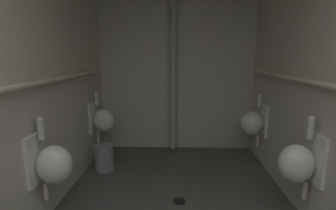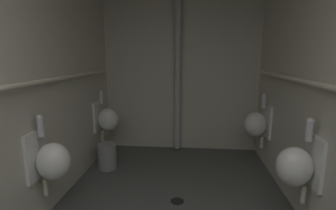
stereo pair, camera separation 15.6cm
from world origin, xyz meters
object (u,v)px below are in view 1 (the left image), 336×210
(urinal_right_far, at_px, (253,122))
(standpipe_back_wall, at_px, (173,66))
(floor_drain, at_px, (179,201))
(waste_bin, at_px, (104,158))
(urinal_left_mid, at_px, (52,163))
(urinal_left_far, at_px, (102,120))
(urinal_right_mid, at_px, (298,162))

(urinal_right_far, bearing_deg, standpipe_back_wall, 155.59)
(floor_drain, xyz_separation_m, waste_bin, (-0.99, 0.72, 0.17))
(urinal_left_mid, distance_m, waste_bin, 1.22)
(urinal_left_far, bearing_deg, standpipe_back_wall, 22.64)
(urinal_right_far, height_order, standpipe_back_wall, standpipe_back_wall)
(urinal_right_mid, bearing_deg, urinal_left_mid, -177.60)
(floor_drain, bearing_deg, urinal_right_mid, -17.67)
(urinal_left_far, xyz_separation_m, standpipe_back_wall, (1.02, 0.42, 0.75))
(urinal_left_mid, bearing_deg, urinal_right_mid, 2.40)
(waste_bin, bearing_deg, urinal_right_far, 7.96)
(urinal_left_mid, height_order, waste_bin, urinal_left_mid)
(urinal_left_far, height_order, waste_bin, urinal_left_far)
(urinal_left_far, xyz_separation_m, floor_drain, (1.10, -1.08, -0.60))
(urinal_right_mid, bearing_deg, urinal_left_far, 146.52)
(urinal_left_mid, relative_size, urinal_right_far, 1.00)
(standpipe_back_wall, bearing_deg, waste_bin, -138.93)
(floor_drain, bearing_deg, urinal_left_mid, -159.26)
(floor_drain, distance_m, waste_bin, 1.23)
(standpipe_back_wall, relative_size, floor_drain, 18.99)
(urinal_left_far, bearing_deg, urinal_right_mid, -33.48)
(urinal_right_far, bearing_deg, urinal_left_mid, -146.40)
(urinal_left_far, distance_m, standpipe_back_wall, 1.33)
(urinal_left_mid, bearing_deg, urinal_right_far, 33.60)
(urinal_right_mid, xyz_separation_m, urinal_right_far, (0.00, 1.33, 0.00))
(urinal_left_far, xyz_separation_m, urinal_right_far, (2.13, -0.08, 0.00))
(urinal_right_far, bearing_deg, waste_bin, -172.04)
(urinal_left_mid, xyz_separation_m, standpipe_back_wall, (1.02, 1.92, 0.75))
(urinal_left_mid, height_order, standpipe_back_wall, standpipe_back_wall)
(urinal_left_far, xyz_separation_m, waste_bin, (0.11, -0.37, -0.43))
(urinal_right_mid, relative_size, urinal_right_far, 1.00)
(waste_bin, bearing_deg, standpipe_back_wall, 41.07)
(urinal_left_mid, distance_m, standpipe_back_wall, 2.30)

